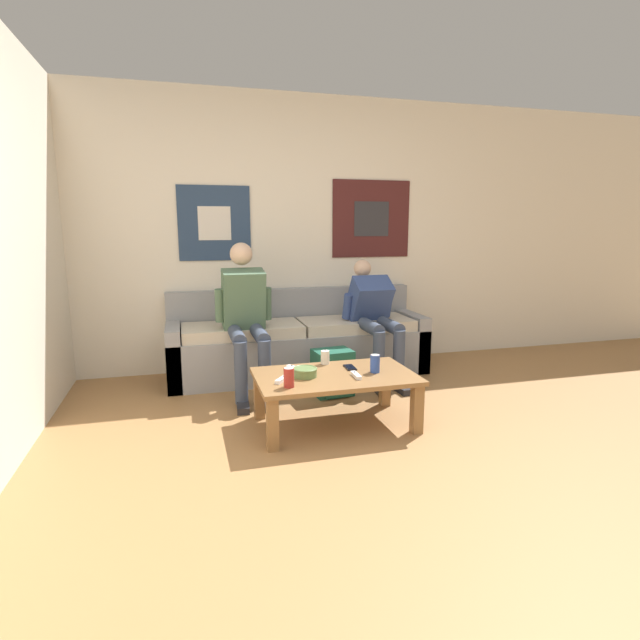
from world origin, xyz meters
TOP-DOWN VIEW (x-y plane):
  - ground_plane at (0.00, 0.00)m, footprint 18.00×18.00m
  - wall_back at (0.00, 2.49)m, footprint 10.00×0.07m
  - couch at (0.05, 2.14)m, footprint 2.33×0.68m
  - coffee_table at (0.01, 0.87)m, footprint 1.07×0.65m
  - person_seated_adult at (-0.48, 1.77)m, footprint 0.47×0.83m
  - person_seated_teen at (0.66, 1.83)m, footprint 0.47×0.93m
  - backpack at (0.18, 1.48)m, footprint 0.33×0.28m
  - ceramic_bowl at (-0.20, 0.88)m, footprint 0.17×0.17m
  - pillar_candle at (0.02, 1.14)m, footprint 0.06×0.06m
  - drink_can_blue at (0.29, 0.85)m, footprint 0.07×0.07m
  - drink_can_red at (-0.35, 0.69)m, footprint 0.07×0.07m
  - game_controller_near_left at (0.13, 0.78)m, footprint 0.04×0.14m
  - game_controller_near_right at (-0.37, 0.82)m, footprint 0.11×0.14m
  - game_controller_far_center at (-0.23, 1.05)m, footprint 0.11×0.14m
  - cell_phone at (0.15, 0.99)m, footprint 0.07×0.14m

SIDE VIEW (x-z plane):
  - ground_plane at x=0.00m, z-range 0.00..0.00m
  - backpack at x=0.18m, z-range -0.01..0.36m
  - couch at x=0.05m, z-range -0.10..0.66m
  - coffee_table at x=0.01m, z-range 0.12..0.49m
  - cell_phone at x=0.15m, z-range 0.36..0.38m
  - game_controller_near_left at x=0.13m, z-range 0.36..0.39m
  - game_controller_near_right at x=-0.37m, z-range 0.36..0.39m
  - game_controller_far_center at x=-0.23m, z-range 0.36..0.39m
  - ceramic_bowl at x=-0.20m, z-range 0.37..0.43m
  - pillar_candle at x=0.02m, z-range 0.36..0.47m
  - drink_can_blue at x=0.29m, z-range 0.36..0.49m
  - drink_can_red at x=-0.35m, z-range 0.36..0.49m
  - person_seated_teen at x=0.66m, z-range 0.06..1.11m
  - person_seated_adult at x=-0.48m, z-range 0.05..1.27m
  - wall_back at x=0.00m, z-range 0.00..2.55m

